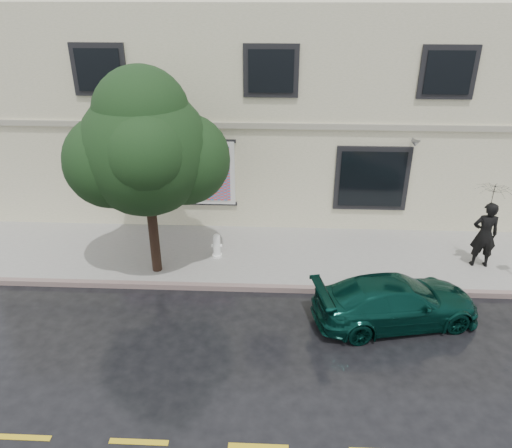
{
  "coord_description": "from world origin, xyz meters",
  "views": [
    {
      "loc": [
        0.25,
        -9.76,
        7.72
      ],
      "look_at": [
        -0.3,
        2.2,
        1.67
      ],
      "focal_mm": 35.0,
      "sensor_mm": 36.0,
      "label": 1
    }
  ],
  "objects_px": {
    "car": "(396,301)",
    "fire_hydrant": "(217,246)",
    "street_tree": "(145,151)",
    "pedestrian": "(485,235)"
  },
  "relations": [
    {
      "from": "car",
      "to": "street_tree",
      "type": "relative_size",
      "value": 0.78
    },
    {
      "from": "car",
      "to": "fire_hydrant",
      "type": "distance_m",
      "value": 5.39
    },
    {
      "from": "street_tree",
      "to": "fire_hydrant",
      "type": "distance_m",
      "value": 3.63
    },
    {
      "from": "car",
      "to": "street_tree",
      "type": "height_order",
      "value": "street_tree"
    },
    {
      "from": "pedestrian",
      "to": "fire_hydrant",
      "type": "xyz_separation_m",
      "value": [
        -7.6,
        0.12,
        -0.62
      ]
    },
    {
      "from": "car",
      "to": "fire_hydrant",
      "type": "xyz_separation_m",
      "value": [
        -4.69,
        2.66,
        -0.07
      ]
    },
    {
      "from": "car",
      "to": "fire_hydrant",
      "type": "relative_size",
      "value": 5.28
    },
    {
      "from": "street_tree",
      "to": "car",
      "type": "bearing_deg",
      "value": -16.46
    },
    {
      "from": "pedestrian",
      "to": "street_tree",
      "type": "xyz_separation_m",
      "value": [
        -9.22,
        -0.68,
        2.53
      ]
    },
    {
      "from": "fire_hydrant",
      "to": "street_tree",
      "type": "bearing_deg",
      "value": -175.41
    }
  ]
}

